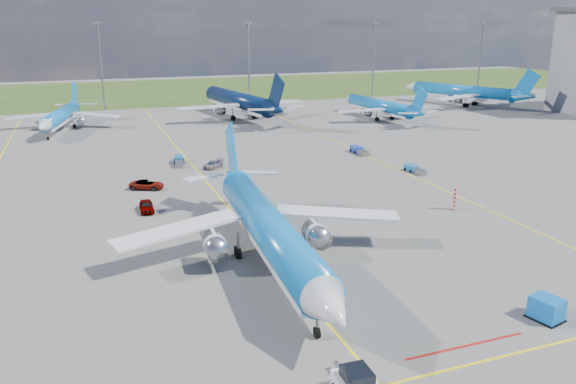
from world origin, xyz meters
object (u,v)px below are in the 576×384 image
object	(u,v)px
bg_jet_nnw	(62,130)
service_car_b	(147,185)
bg_jet_n	(239,118)
baggage_tug_c	(179,161)
main_airliner	(269,265)
uld_container	(546,309)
bg_jet_ne	(379,119)
warning_post	(455,198)
baggage_tug_w	(414,170)
baggage_tug_e	(359,151)
service_car_c	(213,164)
bg_jet_ene	(461,105)
service_car_a	(147,206)

from	to	relation	value
bg_jet_nnw	service_car_b	xyz separation A→B (m)	(11.71, -52.47, 0.65)
bg_jet_n	baggage_tug_c	distance (m)	47.59
main_airliner	baggage_tug_c	distance (m)	43.01
uld_container	bg_jet_ne	bearing A→B (deg)	54.76
bg_jet_nnw	main_airliner	distance (m)	84.97
bg_jet_n	service_car_b	distance (m)	62.02
bg_jet_nnw	warning_post	bearing A→B (deg)	-45.48
baggage_tug_w	baggage_tug_e	size ratio (longest dim) A/B	0.87
service_car_c	baggage_tug_e	distance (m)	26.65
bg_jet_nnw	service_car_c	world-z (taller)	bg_jet_nnw
bg_jet_nnw	uld_container	bearing A→B (deg)	-57.08
service_car_c	baggage_tug_c	world-z (taller)	service_car_c
baggage_tug_c	bg_jet_ne	bearing A→B (deg)	36.95
baggage_tug_e	baggage_tug_w	bearing A→B (deg)	-80.33
bg_jet_ene	service_car_b	distance (m)	107.77
main_airliner	uld_container	size ratio (longest dim) A/B	18.04
bg_jet_n	uld_container	bearing A→B (deg)	79.04
service_car_b	service_car_a	bearing A→B (deg)	-162.36
main_airliner	service_car_c	world-z (taller)	main_airliner
bg_jet_nnw	bg_jet_ene	bearing A→B (deg)	13.75
service_car_b	baggage_tug_c	bearing A→B (deg)	-2.96
baggage_tug_e	uld_container	bearing A→B (deg)	-101.03
bg_jet_ene	service_car_c	bearing A→B (deg)	4.92
bg_jet_ne	service_car_b	bearing A→B (deg)	30.04
uld_container	service_car_b	size ratio (longest dim) A/B	0.48
service_car_c	uld_container	bearing A→B (deg)	-27.79
bg_jet_nnw	baggage_tug_c	xyz separation A→B (m)	(18.40, -39.68, 0.54)
main_airliner	service_car_c	size ratio (longest dim) A/B	9.84
main_airliner	service_car_b	xyz separation A→B (m)	(-7.87, 30.21, 0.65)
bg_jet_nnw	baggage_tug_c	distance (m)	43.75
service_car_a	baggage_tug_e	size ratio (longest dim) A/B	0.79
bg_jet_nnw	main_airliner	world-z (taller)	main_airliner
warning_post	bg_jet_n	size ratio (longest dim) A/B	0.07
bg_jet_nnw	bg_jet_ene	distance (m)	104.89
bg_jet_n	main_airliner	xyz separation A→B (m)	(-20.70, -85.25, 0.00)
main_airliner	bg_jet_ene	bearing A→B (deg)	48.29
service_car_b	service_car_c	bearing A→B (deg)	-28.62
service_car_b	baggage_tug_w	world-z (taller)	service_car_b
bg_jet_ne	main_airliner	xyz separation A→B (m)	(-52.11, -71.86, 0.00)
main_airliner	bg_jet_n	bearing A→B (deg)	79.95
bg_jet_ne	bg_jet_nnw	bearing A→B (deg)	-13.31
warning_post	service_car_a	world-z (taller)	warning_post
bg_jet_n	bg_jet_ne	distance (m)	34.14
uld_container	baggage_tug_e	distance (m)	58.65
bg_jet_ene	service_car_a	world-z (taller)	bg_jet_ene
baggage_tug_e	bg_jet_ene	bearing A→B (deg)	40.80
bg_jet_nnw	baggage_tug_c	world-z (taller)	bg_jet_nnw
uld_container	baggage_tug_e	size ratio (longest dim) A/B	0.44
warning_post	service_car_c	size ratio (longest dim) A/B	0.73
service_car_a	uld_container	bearing A→B (deg)	-52.88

